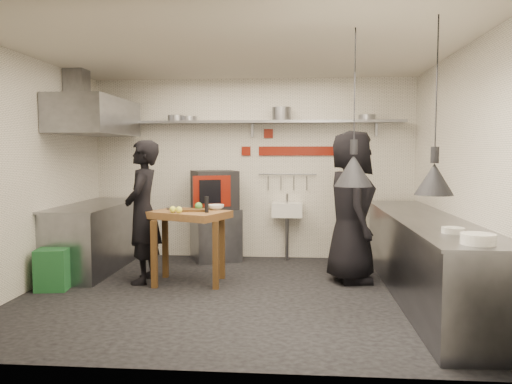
# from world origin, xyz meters

# --- Properties ---
(floor) EXTENTS (5.00, 5.00, 0.00)m
(floor) POSITION_xyz_m (0.00, 0.00, 0.00)
(floor) COLOR black
(floor) RESTS_ON ground
(ceiling) EXTENTS (5.00, 5.00, 0.00)m
(ceiling) POSITION_xyz_m (0.00, 0.00, 2.80)
(ceiling) COLOR beige
(ceiling) RESTS_ON floor
(wall_back) EXTENTS (5.00, 0.04, 2.80)m
(wall_back) POSITION_xyz_m (0.00, 2.10, 1.40)
(wall_back) COLOR silver
(wall_back) RESTS_ON floor
(wall_front) EXTENTS (5.00, 0.04, 2.80)m
(wall_front) POSITION_xyz_m (0.00, -2.10, 1.40)
(wall_front) COLOR silver
(wall_front) RESTS_ON floor
(wall_left) EXTENTS (0.04, 4.20, 2.80)m
(wall_left) POSITION_xyz_m (-2.50, 0.00, 1.40)
(wall_left) COLOR silver
(wall_left) RESTS_ON floor
(wall_right) EXTENTS (0.04, 4.20, 2.80)m
(wall_right) POSITION_xyz_m (2.50, 0.00, 1.40)
(wall_right) COLOR silver
(wall_right) RESTS_ON floor
(red_band_horiz) EXTENTS (1.70, 0.02, 0.14)m
(red_band_horiz) POSITION_xyz_m (0.95, 2.08, 1.68)
(red_band_horiz) COLOR #6C1207
(red_band_horiz) RESTS_ON wall_back
(red_band_vert) EXTENTS (0.14, 0.02, 1.10)m
(red_band_vert) POSITION_xyz_m (1.55, 2.08, 1.20)
(red_band_vert) COLOR #6C1207
(red_band_vert) RESTS_ON wall_back
(red_tile_a) EXTENTS (0.14, 0.02, 0.14)m
(red_tile_a) POSITION_xyz_m (0.25, 2.08, 1.95)
(red_tile_a) COLOR #6C1207
(red_tile_a) RESTS_ON wall_back
(red_tile_b) EXTENTS (0.14, 0.02, 0.14)m
(red_tile_b) POSITION_xyz_m (-0.10, 2.08, 1.68)
(red_tile_b) COLOR #6C1207
(red_tile_b) RESTS_ON wall_back
(back_shelf) EXTENTS (4.60, 0.34, 0.04)m
(back_shelf) POSITION_xyz_m (0.00, 1.92, 2.12)
(back_shelf) COLOR slate
(back_shelf) RESTS_ON wall_back
(shelf_bracket_left) EXTENTS (0.04, 0.06, 0.24)m
(shelf_bracket_left) POSITION_xyz_m (-1.90, 2.07, 2.02)
(shelf_bracket_left) COLOR slate
(shelf_bracket_left) RESTS_ON wall_back
(shelf_bracket_mid) EXTENTS (0.04, 0.06, 0.24)m
(shelf_bracket_mid) POSITION_xyz_m (0.00, 2.07, 2.02)
(shelf_bracket_mid) COLOR slate
(shelf_bracket_mid) RESTS_ON wall_back
(shelf_bracket_right) EXTENTS (0.04, 0.06, 0.24)m
(shelf_bracket_right) POSITION_xyz_m (1.90, 2.07, 2.02)
(shelf_bracket_right) COLOR slate
(shelf_bracket_right) RESTS_ON wall_back
(pan_far_left) EXTENTS (0.26, 0.26, 0.09)m
(pan_far_left) POSITION_xyz_m (-1.17, 1.92, 2.19)
(pan_far_left) COLOR slate
(pan_far_left) RESTS_ON back_shelf
(pan_mid_left) EXTENTS (0.27, 0.27, 0.07)m
(pan_mid_left) POSITION_xyz_m (-0.97, 1.92, 2.18)
(pan_mid_left) COLOR slate
(pan_mid_left) RESTS_ON back_shelf
(stock_pot) EXTENTS (0.33, 0.33, 0.20)m
(stock_pot) POSITION_xyz_m (0.46, 1.92, 2.24)
(stock_pot) COLOR slate
(stock_pot) RESTS_ON back_shelf
(pan_right) EXTENTS (0.27, 0.27, 0.08)m
(pan_right) POSITION_xyz_m (1.74, 1.92, 2.18)
(pan_right) COLOR slate
(pan_right) RESTS_ON back_shelf
(oven_stand) EXTENTS (0.87, 0.83, 0.80)m
(oven_stand) POSITION_xyz_m (-0.54, 1.82, 0.40)
(oven_stand) COLOR slate
(oven_stand) RESTS_ON floor
(combi_oven) EXTENTS (0.81, 0.78, 0.58)m
(combi_oven) POSITION_xyz_m (-0.55, 1.78, 1.09)
(combi_oven) COLOR black
(combi_oven) RESTS_ON oven_stand
(oven_door) EXTENTS (0.53, 0.25, 0.46)m
(oven_door) POSITION_xyz_m (-0.54, 1.48, 1.09)
(oven_door) COLOR #6C1207
(oven_door) RESTS_ON combi_oven
(oven_glass) EXTENTS (0.30, 0.14, 0.34)m
(oven_glass) POSITION_xyz_m (-0.56, 1.44, 1.09)
(oven_glass) COLOR black
(oven_glass) RESTS_ON oven_door
(hand_sink) EXTENTS (0.46, 0.34, 0.22)m
(hand_sink) POSITION_xyz_m (0.55, 1.92, 0.78)
(hand_sink) COLOR silver
(hand_sink) RESTS_ON wall_back
(sink_tap) EXTENTS (0.03, 0.03, 0.14)m
(sink_tap) POSITION_xyz_m (0.55, 1.92, 0.96)
(sink_tap) COLOR slate
(sink_tap) RESTS_ON hand_sink
(sink_drain) EXTENTS (0.06, 0.06, 0.66)m
(sink_drain) POSITION_xyz_m (0.55, 1.88, 0.34)
(sink_drain) COLOR slate
(sink_drain) RESTS_ON floor
(utensil_rail) EXTENTS (0.90, 0.02, 0.02)m
(utensil_rail) POSITION_xyz_m (0.55, 2.06, 1.32)
(utensil_rail) COLOR slate
(utensil_rail) RESTS_ON wall_back
(counter_right) EXTENTS (0.70, 3.80, 0.90)m
(counter_right) POSITION_xyz_m (2.15, 0.00, 0.45)
(counter_right) COLOR slate
(counter_right) RESTS_ON floor
(counter_right_top) EXTENTS (0.76, 3.90, 0.03)m
(counter_right_top) POSITION_xyz_m (2.15, 0.00, 0.92)
(counter_right_top) COLOR slate
(counter_right_top) RESTS_ON counter_right
(plate_stack) EXTENTS (0.32, 0.32, 0.09)m
(plate_stack) POSITION_xyz_m (2.12, -1.70, 0.97)
(plate_stack) COLOR silver
(plate_stack) RESTS_ON counter_right_top
(small_bowl_right) EXTENTS (0.22, 0.22, 0.05)m
(small_bowl_right) POSITION_xyz_m (2.10, -1.13, 0.96)
(small_bowl_right) COLOR silver
(small_bowl_right) RESTS_ON counter_right_top
(counter_left) EXTENTS (0.70, 1.90, 0.90)m
(counter_left) POSITION_xyz_m (-2.15, 1.05, 0.45)
(counter_left) COLOR slate
(counter_left) RESTS_ON floor
(counter_left_top) EXTENTS (0.76, 2.00, 0.03)m
(counter_left_top) POSITION_xyz_m (-2.15, 1.05, 0.92)
(counter_left_top) COLOR slate
(counter_left_top) RESTS_ON counter_left
(extractor_hood) EXTENTS (0.78, 1.60, 0.50)m
(extractor_hood) POSITION_xyz_m (-2.10, 1.05, 2.15)
(extractor_hood) COLOR slate
(extractor_hood) RESTS_ON ceiling
(hood_duct) EXTENTS (0.28, 0.28, 0.50)m
(hood_duct) POSITION_xyz_m (-2.35, 1.05, 2.55)
(hood_duct) COLOR slate
(hood_duct) RESTS_ON ceiling
(green_bin) EXTENTS (0.41, 0.41, 0.50)m
(green_bin) POSITION_xyz_m (-2.24, 0.01, 0.25)
(green_bin) COLOR #1D5C2B
(green_bin) RESTS_ON floor
(prep_table) EXTENTS (1.10, 0.96, 0.92)m
(prep_table) POSITION_xyz_m (-0.66, 0.43, 0.46)
(prep_table) COLOR brown
(prep_table) RESTS_ON floor
(cutting_board) EXTENTS (0.37, 0.28, 0.02)m
(cutting_board) POSITION_xyz_m (-0.62, 0.45, 0.93)
(cutting_board) COLOR #4E3317
(cutting_board) RESTS_ON prep_table
(pepper_mill) EXTENTS (0.05, 0.05, 0.20)m
(pepper_mill) POSITION_xyz_m (-0.40, 0.28, 1.02)
(pepper_mill) COLOR black
(pepper_mill) RESTS_ON prep_table
(lemon_a) EXTENTS (0.10, 0.10, 0.08)m
(lemon_a) POSITION_xyz_m (-0.82, 0.25, 0.96)
(lemon_a) COLOR #E6EA3F
(lemon_a) RESTS_ON prep_table
(lemon_b) EXTENTS (0.09, 0.09, 0.08)m
(lemon_b) POSITION_xyz_m (-0.74, 0.22, 0.96)
(lemon_b) COLOR #E6EA3F
(lemon_b) RESTS_ON prep_table
(veg_ball) EXTENTS (0.12, 0.12, 0.10)m
(veg_ball) POSITION_xyz_m (-0.56, 0.56, 0.97)
(veg_ball) COLOR #4A913B
(veg_ball) RESTS_ON prep_table
(steel_tray) EXTENTS (0.20, 0.16, 0.03)m
(steel_tray) POSITION_xyz_m (-0.87, 0.57, 0.94)
(steel_tray) COLOR slate
(steel_tray) RESTS_ON prep_table
(bowl) EXTENTS (0.26, 0.26, 0.06)m
(bowl) POSITION_xyz_m (-0.34, 0.62, 0.95)
(bowl) COLOR silver
(bowl) RESTS_ON prep_table
(heat_lamp_near) EXTENTS (0.39, 0.39, 1.46)m
(heat_lamp_near) POSITION_xyz_m (1.22, -0.97, 2.07)
(heat_lamp_near) COLOR black
(heat_lamp_near) RESTS_ON ceiling
(heat_lamp_far) EXTENTS (0.38, 0.38, 1.51)m
(heat_lamp_far) POSITION_xyz_m (1.86, -1.36, 2.05)
(heat_lamp_far) COLOR black
(heat_lamp_far) RESTS_ON ceiling
(chef_left) EXTENTS (0.46, 0.68, 1.81)m
(chef_left) POSITION_xyz_m (-1.25, 0.44, 0.91)
(chef_left) COLOR black
(chef_left) RESTS_ON floor
(chef_right) EXTENTS (0.71, 1.00, 1.93)m
(chef_right) POSITION_xyz_m (1.39, 0.69, 0.97)
(chef_right) COLOR black
(chef_right) RESTS_ON floor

